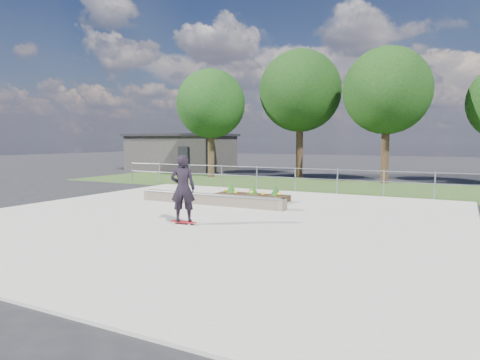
# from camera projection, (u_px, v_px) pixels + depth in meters

# --- Properties ---
(ground) EXTENTS (120.00, 120.00, 0.00)m
(ground) POSITION_uv_depth(u_px,v_px,m) (213.00, 218.00, 13.54)
(ground) COLOR black
(ground) RESTS_ON ground
(grass_verge) EXTENTS (30.00, 8.00, 0.02)m
(grass_verge) POSITION_uv_depth(u_px,v_px,m) (318.00, 185.00, 23.24)
(grass_verge) COLOR #2D451B
(grass_verge) RESTS_ON ground
(concrete_slab) EXTENTS (15.00, 15.00, 0.06)m
(concrete_slab) POSITION_uv_depth(u_px,v_px,m) (212.00, 217.00, 13.53)
(concrete_slab) COLOR #A9A596
(concrete_slab) RESTS_ON ground
(fence) EXTENTS (20.06, 0.06, 1.20)m
(fence) POSITION_uv_depth(u_px,v_px,m) (295.00, 176.00, 20.08)
(fence) COLOR gray
(fence) RESTS_ON ground
(building) EXTENTS (8.40, 5.40, 3.00)m
(building) POSITION_uv_depth(u_px,v_px,m) (181.00, 152.00, 35.73)
(building) COLOR #2E2C29
(building) RESTS_ON ground
(tree_far_left) EXTENTS (4.55, 4.55, 7.15)m
(tree_far_left) POSITION_uv_depth(u_px,v_px,m) (211.00, 104.00, 28.25)
(tree_far_left) COLOR #362615
(tree_far_left) RESTS_ON ground
(tree_mid_left) EXTENTS (5.25, 5.25, 8.25)m
(tree_mid_left) POSITION_uv_depth(u_px,v_px,m) (300.00, 91.00, 27.41)
(tree_mid_left) COLOR #321E14
(tree_mid_left) RESTS_ON ground
(tree_mid_right) EXTENTS (4.90, 4.90, 7.70)m
(tree_mid_right) POSITION_uv_depth(u_px,v_px,m) (387.00, 91.00, 24.02)
(tree_mid_right) COLOR #301F13
(tree_mid_right) RESTS_ON ground
(grind_ledge) EXTENTS (6.00, 0.44, 0.43)m
(grind_ledge) POSITION_uv_depth(u_px,v_px,m) (210.00, 199.00, 15.97)
(grind_ledge) COLOR brown
(grind_ledge) RESTS_ON concrete_slab
(planter_bed) EXTENTS (3.00, 1.20, 0.61)m
(planter_bed) POSITION_uv_depth(u_px,v_px,m) (251.00, 196.00, 17.03)
(planter_bed) COLOR black
(planter_bed) RESTS_ON concrete_slab
(skateboarder) EXTENTS (0.83, 0.71, 2.00)m
(skateboarder) POSITION_uv_depth(u_px,v_px,m) (183.00, 188.00, 12.16)
(skateboarder) COLOR white
(skateboarder) RESTS_ON concrete_slab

